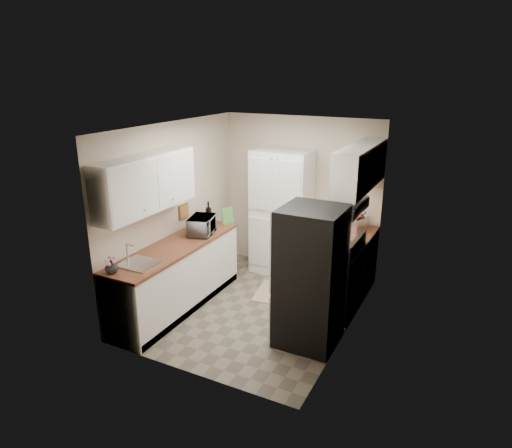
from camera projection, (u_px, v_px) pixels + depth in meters
name	position (u px, v px, depth m)	size (l,w,h in m)	color
ground	(255.00, 308.00, 6.37)	(3.20, 3.20, 0.00)	#665B4C
room_shell	(253.00, 196.00, 5.85)	(2.64, 3.24, 2.52)	beige
pantry_cabinet	(281.00, 213.00, 7.25)	(0.90, 0.55, 2.00)	white
base_cabinet_left	(177.00, 277.00, 6.29)	(0.60, 2.30, 0.88)	white
countertop_left	(175.00, 247.00, 6.15)	(0.63, 2.33, 0.04)	brown
base_cabinet_right	(350.00, 262.00, 6.81)	(0.60, 0.80, 0.88)	white
countertop_right	(352.00, 233.00, 6.67)	(0.63, 0.83, 0.04)	brown
electric_range	(333.00, 280.00, 6.13)	(0.71, 0.78, 1.13)	#B7B7BC
refrigerator	(311.00, 277.00, 5.35)	(0.70, 0.72, 1.70)	#B7B7BC
microwave	(202.00, 225.00, 6.52)	(0.47, 0.32, 0.26)	#A5A5AA
wine_bottle	(209.00, 214.00, 6.90)	(0.08, 0.08, 0.33)	black
flower_vase	(111.00, 267.00, 5.27)	(0.15, 0.15, 0.16)	silver
cutting_board	(228.00, 216.00, 6.95)	(0.02, 0.21, 0.26)	#488F3A
toaster_oven	(354.00, 223.00, 6.70)	(0.28, 0.36, 0.21)	silver
fruit_basket	(356.00, 213.00, 6.62)	(0.30, 0.30, 0.12)	#FD4900
kitchen_mat	(273.00, 292.00, 6.83)	(0.46, 0.73, 0.01)	tan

